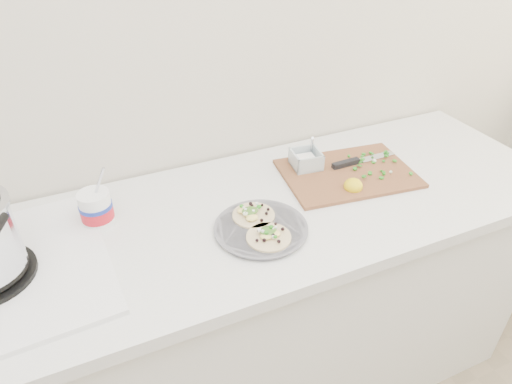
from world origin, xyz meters
name	(u,v)px	position (x,y,z in m)	size (l,w,h in m)	color
counter	(196,329)	(0.00, 1.43, 0.45)	(2.44, 0.66, 0.90)	silver
taco_plate	(261,226)	(0.19, 1.32, 0.92)	(0.26, 0.26, 0.04)	slate
tub	(97,206)	(-0.21, 1.53, 0.96)	(0.09, 0.09, 0.20)	white
cutboard	(345,169)	(0.57, 1.48, 0.92)	(0.46, 0.35, 0.07)	brown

